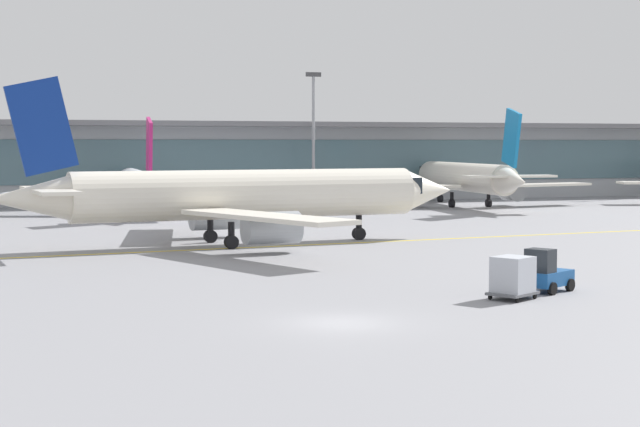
{
  "coord_description": "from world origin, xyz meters",
  "views": [
    {
      "loc": [
        -13.0,
        -37.22,
        7.02
      ],
      "look_at": [
        5.04,
        18.17,
        3.0
      ],
      "focal_mm": 57.02,
      "sensor_mm": 36.0,
      "label": 1
    }
  ],
  "objects_px": {
    "gate_airplane_2": "(139,185)",
    "baggage_tug": "(546,273)",
    "gate_airplane_3": "(466,178)",
    "cargo_dolly_lead": "(513,276)",
    "taxiing_regional_jet": "(242,196)",
    "apron_light_mast_2": "(313,132)"
  },
  "relations": [
    {
      "from": "taxiing_regional_jet",
      "to": "baggage_tug",
      "type": "distance_m",
      "value": 27.83
    },
    {
      "from": "gate_airplane_2",
      "to": "cargo_dolly_lead",
      "type": "xyz_separation_m",
      "value": [
        8.12,
        -62.13,
        -1.78
      ]
    },
    {
      "from": "gate_airplane_2",
      "to": "baggage_tug",
      "type": "distance_m",
      "value": 61.61
    },
    {
      "from": "apron_light_mast_2",
      "to": "gate_airplane_3",
      "type": "bearing_deg",
      "value": -34.21
    },
    {
      "from": "gate_airplane_3",
      "to": "taxiing_regional_jet",
      "type": "distance_m",
      "value": 48.28
    },
    {
      "from": "gate_airplane_3",
      "to": "baggage_tug",
      "type": "xyz_separation_m",
      "value": [
        -25.67,
        -60.73,
        -2.28
      ]
    },
    {
      "from": "baggage_tug",
      "to": "apron_light_mast_2",
      "type": "distance_m",
      "value": 71.94
    },
    {
      "from": "taxiing_regional_jet",
      "to": "apron_light_mast_2",
      "type": "bearing_deg",
      "value": 60.75
    },
    {
      "from": "gate_airplane_3",
      "to": "baggage_tug",
      "type": "distance_m",
      "value": 65.97
    },
    {
      "from": "cargo_dolly_lead",
      "to": "apron_light_mast_2",
      "type": "height_order",
      "value": "apron_light_mast_2"
    },
    {
      "from": "taxiing_regional_jet",
      "to": "gate_airplane_3",
      "type": "bearing_deg",
      "value": 39.57
    },
    {
      "from": "baggage_tug",
      "to": "cargo_dolly_lead",
      "type": "distance_m",
      "value": 2.97
    },
    {
      "from": "gate_airplane_2",
      "to": "taxiing_regional_jet",
      "type": "bearing_deg",
      "value": -173.22
    },
    {
      "from": "gate_airplane_3",
      "to": "cargo_dolly_lead",
      "type": "xyz_separation_m",
      "value": [
        -28.24,
        -62.21,
        -2.12
      ]
    },
    {
      "from": "baggage_tug",
      "to": "taxiing_regional_jet",
      "type": "bearing_deg",
      "value": 77.49
    },
    {
      "from": "gate_airplane_2",
      "to": "apron_light_mast_2",
      "type": "xyz_separation_m",
      "value": [
        21.68,
        10.06,
        5.49
      ]
    },
    {
      "from": "apron_light_mast_2",
      "to": "gate_airplane_2",
      "type": "bearing_deg",
      "value": -155.11
    },
    {
      "from": "gate_airplane_3",
      "to": "cargo_dolly_lead",
      "type": "distance_m",
      "value": 68.35
    },
    {
      "from": "taxiing_regional_jet",
      "to": "baggage_tug",
      "type": "relative_size",
      "value": 11.58
    },
    {
      "from": "cargo_dolly_lead",
      "to": "gate_airplane_3",
      "type": "bearing_deg",
      "value": 35.6
    },
    {
      "from": "gate_airplane_2",
      "to": "gate_airplane_3",
      "type": "xyz_separation_m",
      "value": [
        36.36,
        0.08,
        0.34
      ]
    },
    {
      "from": "baggage_tug",
      "to": "cargo_dolly_lead",
      "type": "xyz_separation_m",
      "value": [
        -2.57,
        -1.48,
        0.16
      ]
    }
  ]
}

